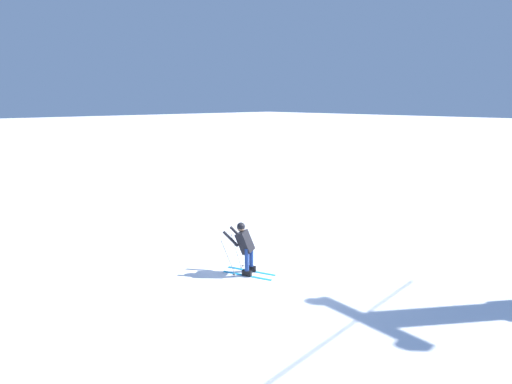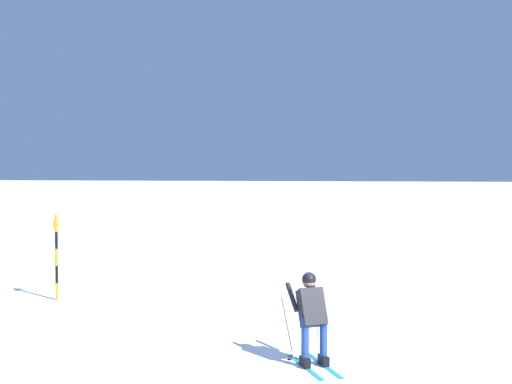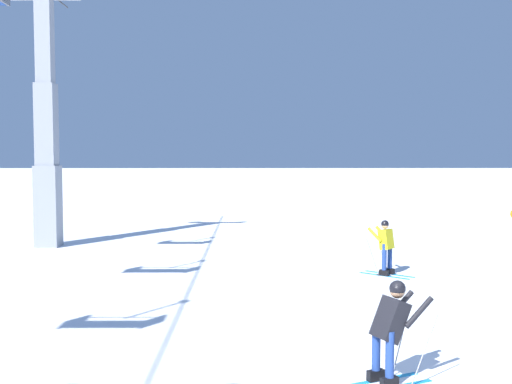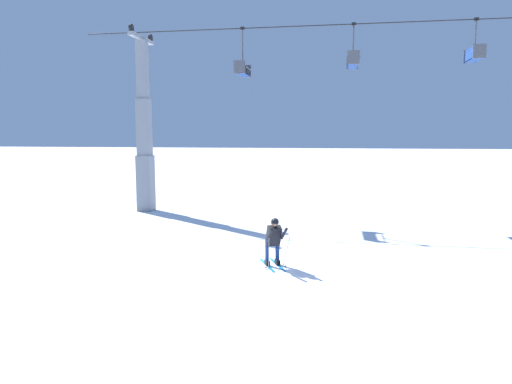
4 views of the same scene
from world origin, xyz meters
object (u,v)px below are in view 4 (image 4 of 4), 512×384
(chairlift_seat_nearest, at_px, (241,68))
(lift_tower_near, at_px, (144,137))
(chairlift_seat_second, at_px, (352,60))
(chairlift_seat_middle, at_px, (473,54))
(skier_carving_main, at_px, (274,238))

(chairlift_seat_nearest, bearing_deg, lift_tower_near, 180.00)
(chairlift_seat_second, xyz_separation_m, chairlift_seat_middle, (5.59, -0.00, 0.13))
(skier_carving_main, distance_m, chairlift_seat_nearest, 12.09)
(skier_carving_main, relative_size, chairlift_seat_nearest, 0.71)
(lift_tower_near, xyz_separation_m, chairlift_seat_nearest, (5.35, -0.00, 3.50))
(chairlift_seat_nearest, xyz_separation_m, chairlift_seat_middle, (11.10, -0.00, 0.40))
(skier_carving_main, xyz_separation_m, lift_tower_near, (-8.33, 9.68, 3.09))
(chairlift_seat_nearest, bearing_deg, chairlift_seat_middle, -0.00)
(chairlift_seat_nearest, bearing_deg, chairlift_seat_second, 0.00)
(skier_carving_main, xyz_separation_m, chairlift_seat_nearest, (-2.98, 9.68, 6.59))
(lift_tower_near, bearing_deg, chairlift_seat_second, 0.00)
(skier_carving_main, height_order, chairlift_seat_middle, chairlift_seat_middle)
(chairlift_seat_middle, bearing_deg, skier_carving_main, -129.97)
(skier_carving_main, distance_m, lift_tower_near, 13.14)
(chairlift_seat_middle, bearing_deg, lift_tower_near, 180.00)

